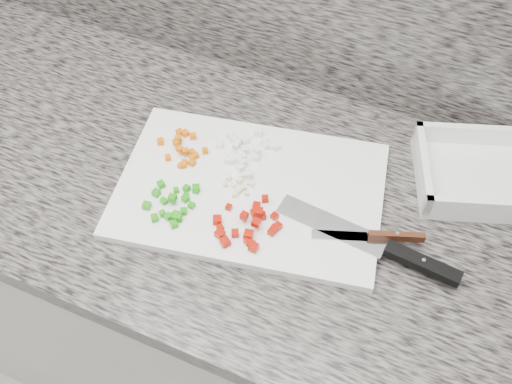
{
  "coord_description": "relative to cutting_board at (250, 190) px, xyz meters",
  "views": [
    {
      "loc": [
        0.37,
        0.86,
        1.7
      ],
      "look_at": [
        0.13,
        1.41,
        0.94
      ],
      "focal_mm": 40.0,
      "sensor_mm": 36.0,
      "label": 1
    }
  ],
  "objects": [
    {
      "name": "chef_knife",
      "position": [
        0.26,
        -0.03,
        0.01
      ],
      "size": [
        0.32,
        0.07,
        0.02
      ],
      "rotation": [
        0.0,
        0.0,
        -0.1
      ],
      "color": "silver",
      "rests_on": "cutting_board"
    },
    {
      "name": "red_pepper_pile",
      "position": [
        0.03,
        -0.08,
        0.02
      ],
      "size": [
        0.11,
        0.13,
        0.02
      ],
      "color": "#A70F02",
      "rests_on": "cutting_board"
    },
    {
      "name": "garlic_pile",
      "position": [
        -0.02,
        -0.01,
        0.01
      ],
      "size": [
        0.05,
        0.05,
        0.01
      ],
      "color": "beige",
      "rests_on": "cutting_board"
    },
    {
      "name": "carrot_pile",
      "position": [
        -0.15,
        0.03,
        0.01
      ],
      "size": [
        0.1,
        0.09,
        0.02
      ],
      "color": "#DB6704",
      "rests_on": "cutting_board"
    },
    {
      "name": "cutting_board",
      "position": [
        0.0,
        0.0,
        0.0
      ],
      "size": [
        0.51,
        0.39,
        0.02
      ],
      "primitive_type": "cube",
      "rotation": [
        0.0,
        0.0,
        0.19
      ],
      "color": "white",
      "rests_on": "countertop"
    },
    {
      "name": "green_pepper_pile",
      "position": [
        -0.1,
        -0.09,
        0.01
      ],
      "size": [
        0.08,
        0.1,
        0.02
      ],
      "color": "#1F940D",
      "rests_on": "cutting_board"
    },
    {
      "name": "paring_knife",
      "position": [
        0.24,
        -0.01,
        0.01
      ],
      "size": [
        0.18,
        0.08,
        0.02
      ],
      "rotation": [
        0.0,
        0.0,
        0.35
      ],
      "color": "silver",
      "rests_on": "cutting_board"
    },
    {
      "name": "countertop",
      "position": [
        -0.11,
        0.01,
        -0.03
      ],
      "size": [
        3.96,
        0.64,
        0.04
      ],
      "primitive_type": "cube",
      "color": "#635E57",
      "rests_on": "cabinet"
    },
    {
      "name": "tray",
      "position": [
        0.38,
        0.19,
        0.01
      ],
      "size": [
        0.3,
        0.26,
        0.05
      ],
      "rotation": [
        0.0,
        0.0,
        0.34
      ],
      "color": "white",
      "rests_on": "countertop"
    },
    {
      "name": "onion_pile",
      "position": [
        -0.04,
        0.07,
        0.01
      ],
      "size": [
        0.12,
        0.12,
        0.02
      ],
      "color": "white",
      "rests_on": "cutting_board"
    },
    {
      "name": "cabinet",
      "position": [
        -0.11,
        0.01,
        -0.48
      ],
      "size": [
        3.92,
        0.62,
        0.86
      ],
      "primitive_type": "cube",
      "color": "white",
      "rests_on": "ground"
    }
  ]
}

